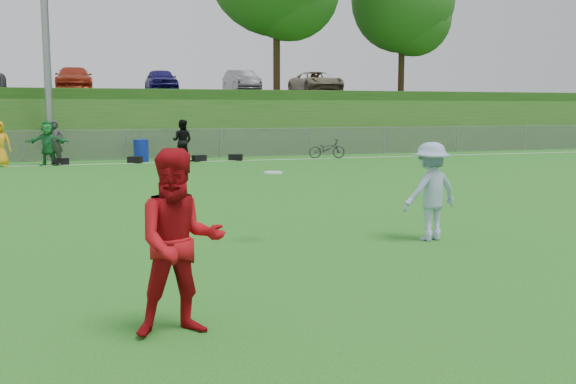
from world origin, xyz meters
name	(u,v)px	position (x,y,z in m)	size (l,w,h in m)	color
ground	(245,278)	(0.00, 0.00, 0.00)	(120.00, 120.00, 0.00)	#166B1F
sideline_far	(131,163)	(0.00, 18.00, 0.01)	(60.00, 0.10, 0.01)	white
fence	(126,144)	(0.00, 20.00, 0.65)	(58.00, 0.06, 1.30)	gray
berm	(112,120)	(0.00, 31.00, 1.50)	(120.00, 18.00, 3.00)	#1A4C15
parking_lot	(109,93)	(0.00, 33.00, 3.05)	(120.00, 12.00, 0.10)	black
tree_green_far	(406,6)	(16.16, 25.92, 7.96)	(5.88, 5.88, 8.19)	black
car_row	(89,80)	(-1.17, 32.00, 3.82)	(32.04, 5.18, 1.44)	white
spectator_row	(54,143)	(-2.77, 18.00, 0.85)	(9.56, 0.96, 1.69)	red
gear_bags	(160,159)	(1.14, 18.10, 0.13)	(7.42, 0.51, 0.26)	black
player_red_center	(180,243)	(-1.08, -1.79, 0.88)	(0.86, 0.67, 1.76)	#AF0C13
player_blue	(431,191)	(3.44, 1.35, 0.79)	(1.03, 0.59, 1.59)	#98B0D3
frisbee	(273,173)	(0.96, 1.94, 1.12)	(0.29, 0.29, 0.03)	white
recycling_bin	(141,151)	(0.49, 18.80, 0.45)	(0.60, 0.60, 0.89)	#0E2298
bicycle	(327,149)	(8.27, 18.05, 0.41)	(0.55, 1.58, 0.83)	#29292B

